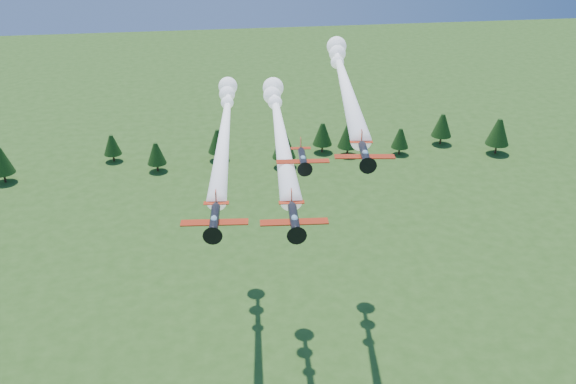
{
  "coord_description": "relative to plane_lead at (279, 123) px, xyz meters",
  "views": [
    {
      "loc": [
        -10.65,
        -67.75,
        77.21
      ],
      "look_at": [
        -0.69,
        0.0,
        43.53
      ],
      "focal_mm": 40.0,
      "sensor_mm": 36.0,
      "label": 1
    }
  ],
  "objects": [
    {
      "name": "plane_lead",
      "position": [
        0.0,
        0.0,
        0.0
      ],
      "size": [
        9.45,
        54.81,
        3.7
      ],
      "rotation": [
        0.0,
        0.0,
        -0.08
      ],
      "color": "black",
      "rests_on": "ground"
    },
    {
      "name": "plane_left",
      "position": [
        -7.6,
        10.55,
        -3.59
      ],
      "size": [
        11.36,
        60.58,
        3.7
      ],
      "rotation": [
        0.0,
        0.0,
        -0.1
      ],
      "color": "black",
      "rests_on": "ground"
    },
    {
      "name": "plane_right",
      "position": [
        11.42,
        7.07,
        4.69
      ],
      "size": [
        12.95,
        56.99,
        3.7
      ],
      "rotation": [
        0.0,
        0.0,
        -0.15
      ],
      "color": "black",
      "rests_on": "ground"
    },
    {
      "name": "plane_slot",
      "position": [
        0.77,
        -17.39,
        1.47
      ],
      "size": [
        6.78,
        7.36,
        2.38
      ],
      "rotation": [
        0.0,
        0.0,
        -0.09
      ],
      "color": "black",
      "rests_on": "ground"
    },
    {
      "name": "treeline",
      "position": [
        8.99,
        85.8,
        -37.46
      ],
      "size": [
        167.22,
        17.67,
        11.18
      ],
      "color": "#382314",
      "rests_on": "ground"
    }
  ]
}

